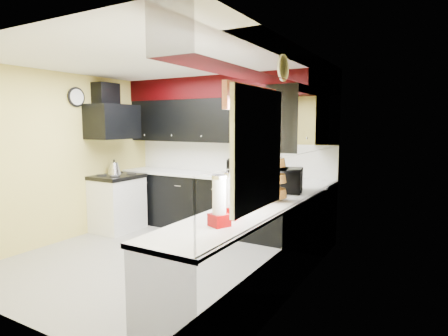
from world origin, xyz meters
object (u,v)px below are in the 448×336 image
(knife_block, at_px, (265,171))
(kettle, at_px, (114,168))
(toaster_oven, at_px, (242,168))
(microwave, at_px, (288,180))
(utensil_crock, at_px, (273,174))

(knife_block, bearing_deg, kettle, -169.84)
(toaster_oven, xyz_separation_m, kettle, (-2.01, -0.70, -0.05))
(microwave, distance_m, kettle, 3.10)
(knife_block, bearing_deg, utensil_crock, -31.77)
(toaster_oven, distance_m, kettle, 2.13)
(toaster_oven, bearing_deg, knife_block, -20.52)
(knife_block, bearing_deg, toaster_oven, 176.85)
(microwave, xyz_separation_m, utensil_crock, (-0.53, 0.83, -0.06))
(kettle, bearing_deg, microwave, -3.42)
(knife_block, xyz_separation_m, kettle, (-2.39, -0.73, -0.03))
(utensil_crock, distance_m, knife_block, 0.19)
(toaster_oven, distance_m, utensil_crock, 0.55)
(utensil_crock, relative_size, kettle, 0.67)
(utensil_crock, bearing_deg, toaster_oven, 174.44)
(microwave, height_order, knife_block, microwave)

